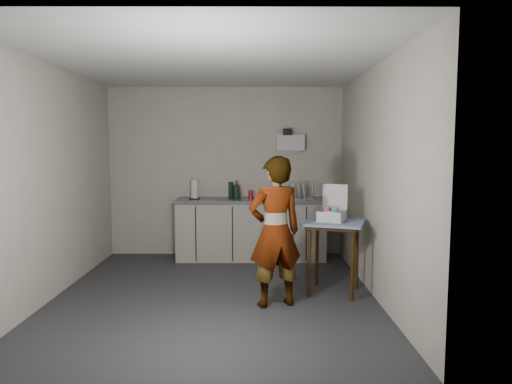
{
  "coord_description": "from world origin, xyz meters",
  "views": [
    {
      "loc": [
        0.45,
        -5.09,
        1.69
      ],
      "look_at": [
        0.47,
        0.45,
        1.14
      ],
      "focal_mm": 32.0,
      "sensor_mm": 36.0,
      "label": 1
    }
  ],
  "objects_px": {
    "soap_bottle": "(236,190)",
    "dish_rack": "(299,195)",
    "standing_man": "(275,232)",
    "dark_bottle": "(231,190)",
    "side_table": "(334,230)",
    "soda_can": "(251,194)",
    "kitchen_counter": "(251,231)",
    "paper_towel": "(194,190)",
    "bakery_box": "(332,213)"
  },
  "relations": [
    {
      "from": "soap_bottle",
      "to": "dish_rack",
      "type": "distance_m",
      "value": 0.93
    },
    {
      "from": "standing_man",
      "to": "dish_rack",
      "type": "xyz_separation_m",
      "value": [
        0.44,
        2.03,
        0.18
      ]
    },
    {
      "from": "soap_bottle",
      "to": "dark_bottle",
      "type": "bearing_deg",
      "value": 147.77
    },
    {
      "from": "side_table",
      "to": "soda_can",
      "type": "height_order",
      "value": "soda_can"
    },
    {
      "from": "kitchen_counter",
      "to": "soda_can",
      "type": "bearing_deg",
      "value": 105.97
    },
    {
      "from": "paper_towel",
      "to": "soap_bottle",
      "type": "bearing_deg",
      "value": -0.48
    },
    {
      "from": "soda_can",
      "to": "dark_bottle",
      "type": "height_order",
      "value": "dark_bottle"
    },
    {
      "from": "dish_rack",
      "to": "soap_bottle",
      "type": "bearing_deg",
      "value": -179.73
    },
    {
      "from": "soap_bottle",
      "to": "dish_rack",
      "type": "relative_size",
      "value": 0.71
    },
    {
      "from": "kitchen_counter",
      "to": "soda_can",
      "type": "distance_m",
      "value": 0.55
    },
    {
      "from": "dark_bottle",
      "to": "dish_rack",
      "type": "xyz_separation_m",
      "value": [
        1.01,
        -0.05,
        -0.06
      ]
    },
    {
      "from": "kitchen_counter",
      "to": "dish_rack",
      "type": "relative_size",
      "value": 5.7
    },
    {
      "from": "side_table",
      "to": "dish_rack",
      "type": "bearing_deg",
      "value": 117.31
    },
    {
      "from": "kitchen_counter",
      "to": "standing_man",
      "type": "bearing_deg",
      "value": -82.64
    },
    {
      "from": "kitchen_counter",
      "to": "side_table",
      "type": "relative_size",
      "value": 2.67
    },
    {
      "from": "kitchen_counter",
      "to": "side_table",
      "type": "distance_m",
      "value": 1.92
    },
    {
      "from": "dark_bottle",
      "to": "bakery_box",
      "type": "bearing_deg",
      "value": -52.3
    },
    {
      "from": "side_table",
      "to": "soap_bottle",
      "type": "xyz_separation_m",
      "value": [
        -1.19,
        1.58,
        0.32
      ]
    },
    {
      "from": "side_table",
      "to": "soda_can",
      "type": "distance_m",
      "value": 1.93
    },
    {
      "from": "paper_towel",
      "to": "dark_bottle",
      "type": "bearing_deg",
      "value": 5.19
    },
    {
      "from": "side_table",
      "to": "soda_can",
      "type": "relative_size",
      "value": 6.73
    },
    {
      "from": "bakery_box",
      "to": "dark_bottle",
      "type": "bearing_deg",
      "value": 151.02
    },
    {
      "from": "kitchen_counter",
      "to": "bakery_box",
      "type": "height_order",
      "value": "bakery_box"
    },
    {
      "from": "dark_bottle",
      "to": "standing_man",
      "type": "bearing_deg",
      "value": -74.63
    },
    {
      "from": "soap_bottle",
      "to": "dish_rack",
      "type": "bearing_deg",
      "value": 0.27
    },
    {
      "from": "paper_towel",
      "to": "kitchen_counter",
      "type": "bearing_deg",
      "value": 2.42
    },
    {
      "from": "soda_can",
      "to": "dark_bottle",
      "type": "xyz_separation_m",
      "value": [
        -0.3,
        -0.01,
        0.06
      ]
    },
    {
      "from": "standing_man",
      "to": "dark_bottle",
      "type": "bearing_deg",
      "value": -92.62
    },
    {
      "from": "bakery_box",
      "to": "kitchen_counter",
      "type": "bearing_deg",
      "value": 143.82
    },
    {
      "from": "kitchen_counter",
      "to": "paper_towel",
      "type": "xyz_separation_m",
      "value": [
        -0.84,
        -0.04,
        0.62
      ]
    },
    {
      "from": "standing_man",
      "to": "bakery_box",
      "type": "relative_size",
      "value": 3.88
    },
    {
      "from": "dish_rack",
      "to": "bakery_box",
      "type": "height_order",
      "value": "bakery_box"
    },
    {
      "from": "paper_towel",
      "to": "bakery_box",
      "type": "relative_size",
      "value": 0.71
    },
    {
      "from": "standing_man",
      "to": "dark_bottle",
      "type": "relative_size",
      "value": 6.29
    },
    {
      "from": "paper_towel",
      "to": "dish_rack",
      "type": "height_order",
      "value": "paper_towel"
    },
    {
      "from": "side_table",
      "to": "dark_bottle",
      "type": "xyz_separation_m",
      "value": [
        -1.27,
        1.64,
        0.31
      ]
    },
    {
      "from": "dish_rack",
      "to": "soda_can",
      "type": "bearing_deg",
      "value": 175.0
    },
    {
      "from": "bakery_box",
      "to": "soap_bottle",
      "type": "bearing_deg",
      "value": 149.99
    },
    {
      "from": "side_table",
      "to": "paper_towel",
      "type": "bearing_deg",
      "value": 156.82
    },
    {
      "from": "bakery_box",
      "to": "standing_man",
      "type": "bearing_deg",
      "value": -122.14
    },
    {
      "from": "kitchen_counter",
      "to": "dark_bottle",
      "type": "relative_size",
      "value": 8.85
    },
    {
      "from": "soda_can",
      "to": "dark_bottle",
      "type": "bearing_deg",
      "value": -177.53
    },
    {
      "from": "kitchen_counter",
      "to": "soap_bottle",
      "type": "height_order",
      "value": "soap_bottle"
    },
    {
      "from": "standing_man",
      "to": "side_table",
      "type": "bearing_deg",
      "value": -165.91
    },
    {
      "from": "soda_can",
      "to": "dish_rack",
      "type": "bearing_deg",
      "value": -5.0
    },
    {
      "from": "kitchen_counter",
      "to": "side_table",
      "type": "height_order",
      "value": "kitchen_counter"
    },
    {
      "from": "soda_can",
      "to": "soap_bottle",
      "type": "bearing_deg",
      "value": -162.38
    },
    {
      "from": "side_table",
      "to": "standing_man",
      "type": "relative_size",
      "value": 0.53
    },
    {
      "from": "standing_man",
      "to": "dish_rack",
      "type": "bearing_deg",
      "value": -120.3
    },
    {
      "from": "standing_man",
      "to": "paper_towel",
      "type": "xyz_separation_m",
      "value": [
        -1.11,
        2.03,
        0.25
      ]
    }
  ]
}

